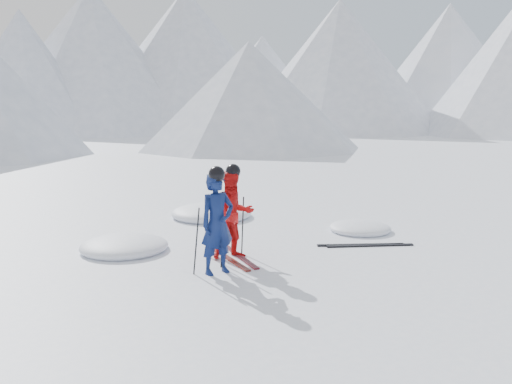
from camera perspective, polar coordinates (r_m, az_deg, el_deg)
ground at (r=10.90m, az=8.74°, el=-5.23°), size 160.00×160.00×0.00m
mountain_range at (r=44.94m, az=-19.46°, el=13.79°), size 106.15×62.94×15.53m
skier_blue at (r=8.66m, az=-4.10°, el=-3.35°), size 0.60×0.39×1.63m
skier_red at (r=9.52m, az=-2.40°, el=-2.38°), size 0.87×0.74×1.57m
pole_blue_left at (r=8.70m, az=-6.29°, el=-5.16°), size 0.11×0.08×1.09m
pole_blue_right at (r=9.06m, az=-3.58°, el=-4.55°), size 0.11×0.07×1.09m
pole_red_left at (r=9.63m, az=-4.70°, el=-3.87°), size 0.11×0.09×1.04m
pole_red_right at (r=9.86m, az=-1.42°, el=-3.52°), size 0.11×0.08×1.04m
ski_worn_left at (r=9.64m, az=-2.96°, el=-6.95°), size 0.38×1.69×0.03m
ski_worn_right at (r=9.77m, az=-1.78°, el=-6.72°), size 0.50×1.67×0.03m
ski_loose_a at (r=10.70m, az=10.96°, el=-5.47°), size 1.48×0.99×0.03m
ski_loose_b at (r=10.68m, az=11.91°, el=-5.54°), size 1.51×0.94×0.03m
snow_lumps at (r=12.02m, az=-4.60°, el=-3.80°), size 6.20×4.80×0.43m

